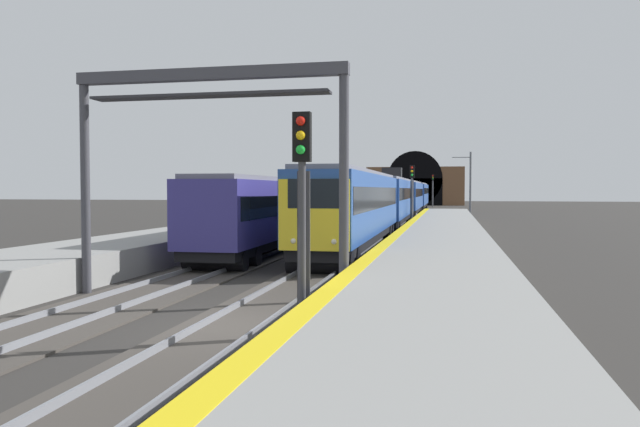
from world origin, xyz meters
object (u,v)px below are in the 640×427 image
train_adjacent_platform (336,202)px  railway_signal_far (433,188)px  train_main_approaching (401,198)px  railway_signal_near (302,202)px  railway_signal_mid (412,190)px  overhead_signal_gantry (208,125)px  catenary_mast_far (470,184)px

train_adjacent_platform → railway_signal_far: 63.30m
train_main_approaching → train_adjacent_platform: bearing=-19.2°
railway_signal_near → railway_signal_mid: size_ratio=0.93×
train_adjacent_platform → railway_signal_near: railway_signal_near is taller
overhead_signal_gantry → train_adjacent_platform: bearing=3.8°
train_main_approaching → railway_signal_far: railway_signal_far is taller
train_main_approaching → railway_signal_near: (-49.72, -1.78, 0.58)m
overhead_signal_gantry → train_main_approaching: bearing=-2.7°
railway_signal_far → overhead_signal_gantry: 95.67m
railway_signal_mid → overhead_signal_gantry: overhead_signal_gantry is taller
train_main_approaching → overhead_signal_gantry: overhead_signal_gantry is taller
railway_signal_near → train_adjacent_platform: bearing=-170.7°
railway_signal_near → catenary_mast_far: 58.80m
train_main_approaching → railway_signal_mid: (-11.39, -1.78, 0.77)m
railway_signal_mid → railway_signal_far: bearing=-180.0°
railway_signal_mid → catenary_mast_far: 20.90m
catenary_mast_far → overhead_signal_gantry: bearing=170.4°
train_adjacent_platform → overhead_signal_gantry: overhead_signal_gantry is taller
train_main_approaching → catenary_mast_far: catenary_mast_far is taller
railway_signal_mid → railway_signal_far: 61.72m
train_main_approaching → overhead_signal_gantry: size_ratio=9.82×
train_main_approaching → overhead_signal_gantry: (-45.25, 2.16, 2.75)m
railway_signal_near → railway_signal_mid: bearing=-180.0°
train_adjacent_platform → train_main_approaching: bearing=-20.1°
train_adjacent_platform → railway_signal_mid: (1.28, -6.10, 0.98)m
railway_signal_near → railway_signal_mid: railway_signal_mid is taller
train_main_approaching → railway_signal_mid: 11.55m
railway_signal_mid → catenary_mast_far: (20.22, -5.25, 0.67)m
railway_signal_mid → railway_signal_far: (61.72, 0.00, 0.38)m
train_adjacent_platform → railway_signal_far: (62.99, -6.10, 1.37)m
railway_signal_near → railway_signal_mid: 38.33m
train_main_approaching → railway_signal_far: size_ratio=13.99×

